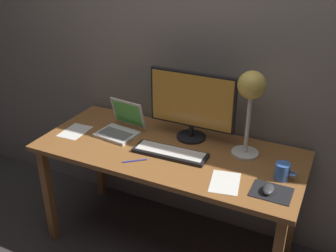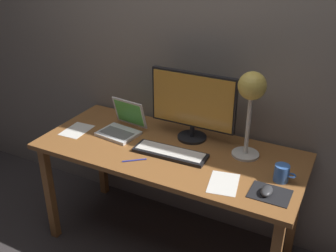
# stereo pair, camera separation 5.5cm
# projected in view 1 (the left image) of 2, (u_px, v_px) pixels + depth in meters

# --- Properties ---
(ground_plane) EXTENTS (4.80, 4.80, 0.00)m
(ground_plane) POSITION_uv_depth(u_px,v_px,m) (169.00, 243.00, 2.66)
(ground_plane) COLOR #383333
(ground_plane) RESTS_ON ground
(back_wall) EXTENTS (4.80, 0.06, 2.60)m
(back_wall) POSITION_uv_depth(u_px,v_px,m) (197.00, 42.00, 2.41)
(back_wall) COLOR gray
(back_wall) RESTS_ON ground
(desk) EXTENTS (1.60, 0.70, 0.74)m
(desk) POSITION_uv_depth(u_px,v_px,m) (169.00, 160.00, 2.37)
(desk) COLOR #935B2D
(desk) RESTS_ON ground
(monitor) EXTENTS (0.54, 0.18, 0.43)m
(monitor) POSITION_uv_depth(u_px,v_px,m) (192.00, 103.00, 2.35)
(monitor) COLOR black
(monitor) RESTS_ON desk
(keyboard_main) EXTENTS (0.44, 0.16, 0.03)m
(keyboard_main) POSITION_uv_depth(u_px,v_px,m) (170.00, 153.00, 2.27)
(keyboard_main) COLOR black
(keyboard_main) RESTS_ON desk
(laptop) EXTENTS (0.27, 0.27, 0.21)m
(laptop) POSITION_uv_depth(u_px,v_px,m) (122.00, 124.00, 2.50)
(laptop) COLOR silver
(laptop) RESTS_ON desk
(desk_lamp) EXTENTS (0.16, 0.16, 0.51)m
(desk_lamp) POSITION_uv_depth(u_px,v_px,m) (251.00, 93.00, 2.11)
(desk_lamp) COLOR beige
(desk_lamp) RESTS_ON desk
(mousepad) EXTENTS (0.20, 0.16, 0.00)m
(mousepad) POSITION_uv_depth(u_px,v_px,m) (271.00, 192.00, 1.94)
(mousepad) COLOR black
(mousepad) RESTS_ON desk
(mouse) EXTENTS (0.06, 0.10, 0.03)m
(mouse) POSITION_uv_depth(u_px,v_px,m) (268.00, 189.00, 1.93)
(mouse) COLOR #38383A
(mouse) RESTS_ON mousepad
(coffee_mug) EXTENTS (0.11, 0.08, 0.09)m
(coffee_mug) POSITION_uv_depth(u_px,v_px,m) (283.00, 171.00, 2.02)
(coffee_mug) COLOR #3F72CC
(coffee_mug) RESTS_ON desk
(paper_sheet_near_mouse) EXTENTS (0.19, 0.23, 0.00)m
(paper_sheet_near_mouse) POSITION_uv_depth(u_px,v_px,m) (225.00, 182.00, 2.01)
(paper_sheet_near_mouse) COLOR white
(paper_sheet_near_mouse) RESTS_ON desk
(paper_sheet_by_keyboard) EXTENTS (0.16, 0.22, 0.00)m
(paper_sheet_by_keyboard) POSITION_uv_depth(u_px,v_px,m) (75.00, 131.00, 2.54)
(paper_sheet_by_keyboard) COLOR white
(paper_sheet_by_keyboard) RESTS_ON desk
(pen) EXTENTS (0.11, 0.09, 0.01)m
(pen) POSITION_uv_depth(u_px,v_px,m) (135.00, 161.00, 2.20)
(pen) COLOR #2633A5
(pen) RESTS_ON desk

